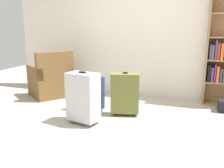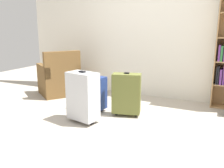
# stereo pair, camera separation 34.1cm
# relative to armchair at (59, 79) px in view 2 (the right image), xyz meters

# --- Properties ---
(ground_plane) EXTENTS (9.85, 9.85, 0.00)m
(ground_plane) POSITION_rel_armchair_xyz_m (1.71, -1.18, -0.32)
(ground_plane) COLOR #B2A899
(back_wall) EXTENTS (5.63, 0.10, 2.60)m
(back_wall) POSITION_rel_armchair_xyz_m (1.71, 0.75, 0.98)
(back_wall) COLOR silver
(back_wall) RESTS_ON ground
(armchair) EXTENTS (0.98, 0.98, 0.90)m
(armchair) POSITION_rel_armchair_xyz_m (0.00, 0.00, 0.00)
(armchair) COLOR brown
(armchair) RESTS_ON ground
(mug) EXTENTS (0.12, 0.08, 0.10)m
(mug) POSITION_rel_armchair_xyz_m (0.62, -0.20, -0.27)
(mug) COLOR #1959A5
(mug) RESTS_ON ground
(suitcase_olive) EXTENTS (0.46, 0.31, 0.68)m
(suitcase_olive) POSITION_rel_armchair_xyz_m (1.69, -0.54, 0.04)
(suitcase_olive) COLOR brown
(suitcase_olive) RESTS_ON ground
(suitcase_silver) EXTENTS (0.48, 0.34, 0.75)m
(suitcase_silver) POSITION_rel_armchair_xyz_m (1.23, -1.04, 0.07)
(suitcase_silver) COLOR #B7BABF
(suitcase_silver) RESTS_ON ground
(suitcase_navy_blue) EXTENTS (0.42, 0.23, 0.59)m
(suitcase_navy_blue) POSITION_rel_armchair_xyz_m (1.11, -0.53, -0.01)
(suitcase_navy_blue) COLOR navy
(suitcase_navy_blue) RESTS_ON ground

